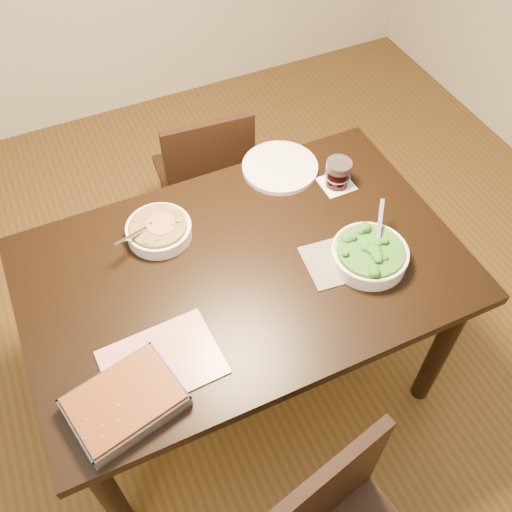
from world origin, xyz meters
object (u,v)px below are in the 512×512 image
Objects in this scene: baking_dish at (125,402)px; chair_far at (206,175)px; wine_tumbler at (338,173)px; broccoli_bowl at (370,254)px; dinner_plate at (280,167)px; table at (244,284)px; stew_bowl at (159,230)px.

baking_dish is 0.41× the size of chair_far.
wine_tumbler reaches higher than baking_dish.
broccoli_bowl reaches higher than dinner_plate.
stew_bowl reaches higher than table.
broccoli_bowl is 0.78× the size of baking_dish.
chair_far is (-0.31, 0.54, -0.35)m from wine_tumbler.
dinner_plate is (0.31, 0.36, 0.10)m from table.
chair_far is at bearing 78.90° from table.
broccoli_bowl reaches higher than stew_bowl.
table is 0.79m from chair_far.
broccoli_bowl is at bearing -33.79° from stew_bowl.
wine_tumbler is 0.22m from dinner_plate.
wine_tumbler is at bearing -2.94° from stew_bowl.
table is 6.08× the size of stew_bowl.
stew_bowl reaches higher than baking_dish.
stew_bowl is 0.70× the size of baking_dish.
broccoli_bowl is at bearing -2.54° from baking_dish.
broccoli_bowl is (0.38, -0.15, 0.13)m from table.
stew_bowl is at bearing 130.09° from table.
table is 0.58m from baking_dish.
chair_far reaches higher than dinner_plate.
wine_tumbler is 0.72m from chair_far.
baking_dish is at bearing -117.22° from stew_bowl.
dinner_plate is 0.52m from chair_far.
broccoli_bowl is at bearing -103.38° from wine_tumbler.
table is 5.00× the size of dinner_plate.
broccoli_bowl is at bearing -82.49° from dinner_plate.
broccoli_bowl reaches higher than table.
wine_tumbler reaches higher than dinner_plate.
wine_tumbler reaches higher than broccoli_bowl.
broccoli_bowl reaches higher than chair_far.
table is at bearing -130.60° from dinner_plate.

